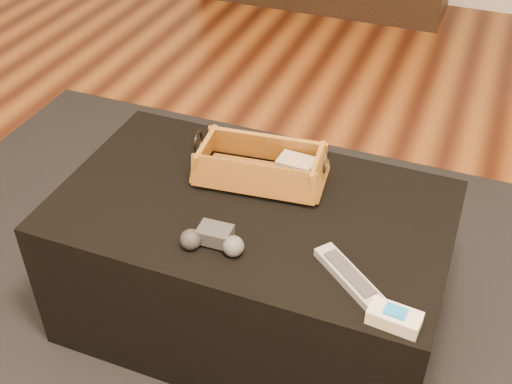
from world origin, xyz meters
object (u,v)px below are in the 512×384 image
(silver_remote, at_px, (349,276))
(cream_gadget, at_px, (394,318))
(ottoman, at_px, (252,264))
(wicker_basket, at_px, (260,167))
(tv_remote, at_px, (253,175))
(game_controller, at_px, (213,239))

(silver_remote, xyz_separation_m, cream_gadget, (0.12, -0.09, 0.01))
(ottoman, height_order, wicker_basket, wicker_basket)
(ottoman, distance_m, cream_gadget, 0.54)
(wicker_basket, bearing_deg, tv_remote, -136.88)
(cream_gadget, bearing_deg, ottoman, 148.52)
(tv_remote, relative_size, game_controller, 1.14)
(game_controller, xyz_separation_m, cream_gadget, (0.44, -0.07, -0.01))
(ottoman, bearing_deg, tv_remote, 109.60)
(ottoman, height_order, tv_remote, tv_remote)
(tv_remote, bearing_deg, cream_gadget, -49.98)
(ottoman, height_order, silver_remote, silver_remote)
(game_controller, bearing_deg, ottoman, 82.61)
(game_controller, relative_size, cream_gadget, 1.41)
(tv_remote, distance_m, game_controller, 0.27)
(wicker_basket, relative_size, game_controller, 2.28)
(tv_remote, distance_m, cream_gadget, 0.57)
(ottoman, xyz_separation_m, tv_remote, (-0.03, 0.09, 0.23))
(ottoman, xyz_separation_m, silver_remote, (0.30, -0.17, 0.22))
(wicker_basket, bearing_deg, ottoman, -80.85)
(tv_remote, xyz_separation_m, game_controller, (0.01, -0.27, 0.00))
(wicker_basket, bearing_deg, cream_gadget, -39.89)
(silver_remote, height_order, cream_gadget, cream_gadget)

